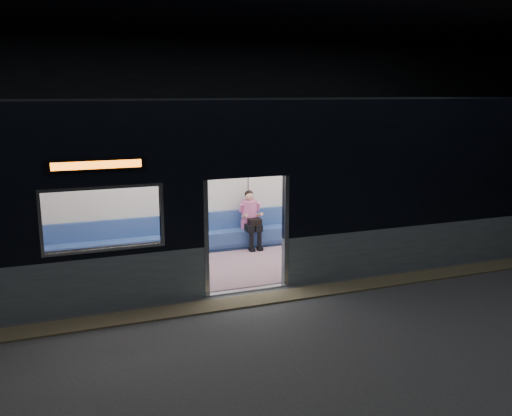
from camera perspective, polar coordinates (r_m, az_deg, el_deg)
station_floor at (r=8.88m, az=1.34°, el=-10.98°), size 24.00×14.00×0.01m
station_envelope at (r=8.16m, az=1.47°, el=13.41°), size 24.00×14.00×5.00m
tactile_strip at (r=9.35m, az=0.07°, el=-9.63°), size 22.80×0.50×0.03m
metro_car at (r=10.69m, az=-3.69°, el=3.33°), size 18.00×3.04×3.35m
passenger at (r=12.14m, az=-0.60°, el=-0.79°), size 0.41×0.65×1.29m
handbag at (r=11.98m, az=-0.13°, el=-1.45°), size 0.32×0.29×0.13m
transit_map at (r=13.26m, az=8.68°, el=3.27°), size 0.97×0.03×0.63m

